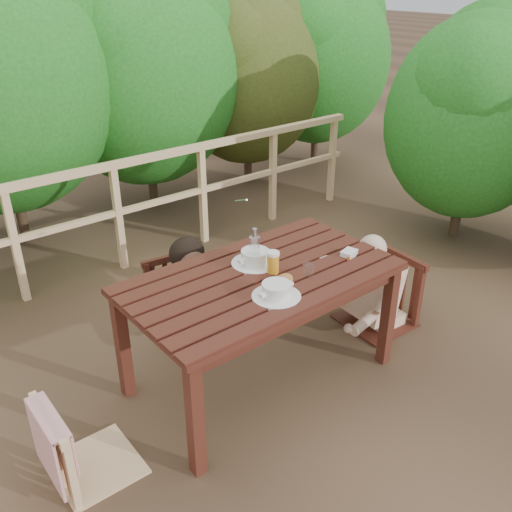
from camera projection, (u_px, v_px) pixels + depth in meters
ground at (261, 376)px, 3.81m from camera, size 60.00×60.00×0.00m
table at (261, 329)px, 3.63m from camera, size 1.68×0.95×0.78m
chair_left at (86, 403)px, 2.91m from camera, size 0.46×0.46×0.92m
chair_far at (181, 269)px, 4.18m from camera, size 0.52×0.52×0.94m
chair_right at (381, 264)px, 4.16m from camera, size 0.54×0.54×1.02m
woman at (179, 253)px, 4.14m from camera, size 0.55×0.64×1.19m
diner_right at (385, 248)px, 4.12m from camera, size 0.67×0.56×1.27m
railing at (118, 217)px, 4.96m from camera, size 5.60×0.10×1.01m
hedge_row at (83, 35)px, 5.37m from camera, size 6.60×1.60×3.80m
soup_near at (276, 291)px, 3.20m from camera, size 0.29×0.29×0.10m
soup_far at (255, 258)px, 3.56m from camera, size 0.30×0.30×0.10m
bread_roll at (284, 280)px, 3.34m from camera, size 0.12×0.09×0.07m
beer_glass at (273, 263)px, 3.45m from camera, size 0.08×0.08×0.15m
bottle at (255, 249)px, 3.49m from camera, size 0.07×0.07×0.27m
tumbler at (309, 270)px, 3.43m from camera, size 0.07×0.07×0.08m
butter_tub at (349, 254)px, 3.67m from camera, size 0.13×0.10×0.05m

